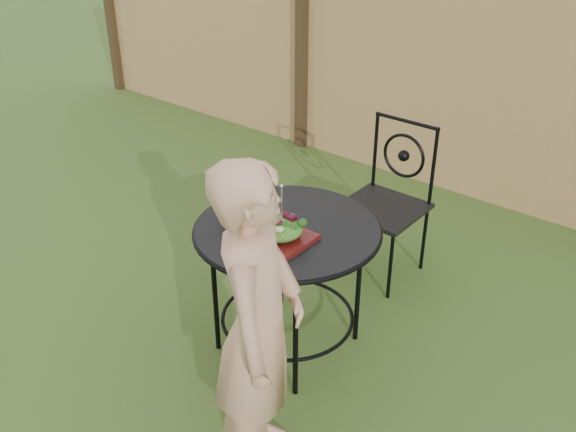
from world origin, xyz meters
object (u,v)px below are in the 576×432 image
object	(u,v)px
patio_table	(287,251)
salad_plate	(280,239)
patio_chair	(388,197)
diner	(259,329)

from	to	relation	value
patio_table	salad_plate	bearing A→B (deg)	-65.13
patio_table	patio_chair	bearing A→B (deg)	89.86
patio_table	patio_chair	world-z (taller)	patio_chair
patio_table	diner	distance (m)	0.77
patio_table	patio_chair	distance (m)	0.96
patio_table	diner	bearing A→B (deg)	-59.01
diner	salad_plate	world-z (taller)	diner
diner	salad_plate	bearing A→B (deg)	4.12
diner	patio_table	bearing A→B (deg)	2.81
patio_chair	diner	size ratio (longest dim) A/B	0.67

